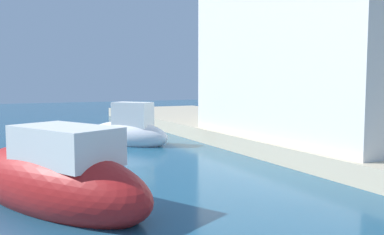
# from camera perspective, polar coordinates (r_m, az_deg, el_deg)

# --- Properties ---
(moored_boat_2) EXTENTS (2.96, 3.20, 1.73)m
(moored_boat_2) POSITION_cam_1_polar(r_m,az_deg,el_deg) (14.74, -8.85, -2.04)
(moored_boat_2) COLOR white
(moored_boat_2) RESTS_ON ground
(moored_boat_4) EXTENTS (3.50, 4.85, 1.76)m
(moored_boat_4) POSITION_cam_1_polar(r_m,az_deg,el_deg) (7.90, -18.35, -8.08)
(moored_boat_4) COLOR #B21E1E
(moored_boat_4) RESTS_ON ground
(waterfront_building_main) EXTENTS (5.94, 8.15, 6.82)m
(waterfront_building_main) POSITION_cam_1_polar(r_m,az_deg,el_deg) (14.11, 18.76, 11.85)
(waterfront_building_main) COLOR white
(waterfront_building_main) RESTS_ON quay_promenade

